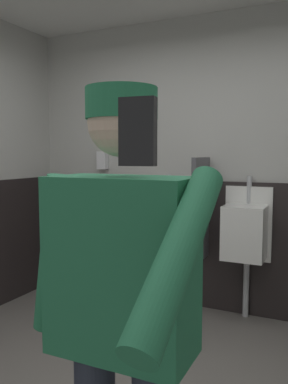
% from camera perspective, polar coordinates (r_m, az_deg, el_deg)
% --- Properties ---
extents(wall_back, '(4.20, 0.12, 2.66)m').
position_cam_1_polar(wall_back, '(3.71, 9.61, 3.92)').
color(wall_back, '#B2B2AD').
rests_on(wall_back, ground_plane).
extents(wainscot_band_back, '(3.60, 0.03, 1.18)m').
position_cam_1_polar(wainscot_band_back, '(3.73, 9.11, -7.53)').
color(wainscot_band_back, black).
rests_on(wainscot_band_back, ground_plane).
extents(urinal_left, '(0.40, 0.34, 1.24)m').
position_cam_1_polar(urinal_left, '(3.69, 2.81, -4.70)').
color(urinal_left, white).
rests_on(urinal_left, ground_plane).
extents(urinal_middle, '(0.40, 0.34, 1.24)m').
position_cam_1_polar(urinal_middle, '(3.47, 14.37, -5.50)').
color(urinal_middle, white).
rests_on(urinal_middle, ground_plane).
extents(privacy_divider_panel, '(0.04, 0.40, 0.90)m').
position_cam_1_polar(privacy_divider_panel, '(3.47, 8.12, -2.50)').
color(privacy_divider_panel, '#4C4C51').
extents(person, '(0.68, 0.60, 1.63)m').
position_cam_1_polar(person, '(1.32, -3.28, -15.51)').
color(person, '#2D3342').
rests_on(person, ground_plane).
extents(cell_phone, '(0.06, 0.03, 0.11)m').
position_cam_1_polar(cell_phone, '(0.65, -0.90, 8.64)').
color(cell_phone, black).
extents(soap_dispenser, '(0.10, 0.07, 0.18)m').
position_cam_1_polar(soap_dispenser, '(4.06, -5.99, 4.56)').
color(soap_dispenser, silver).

